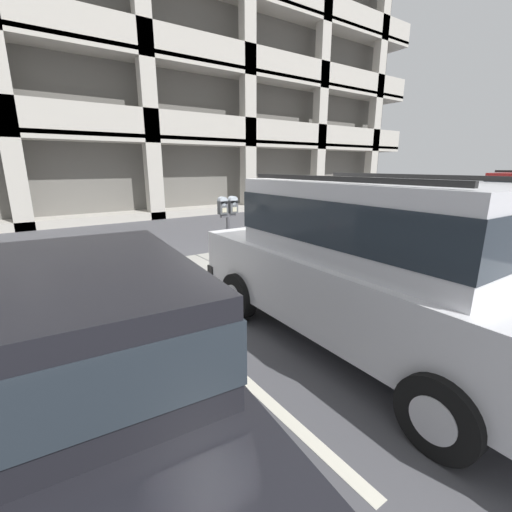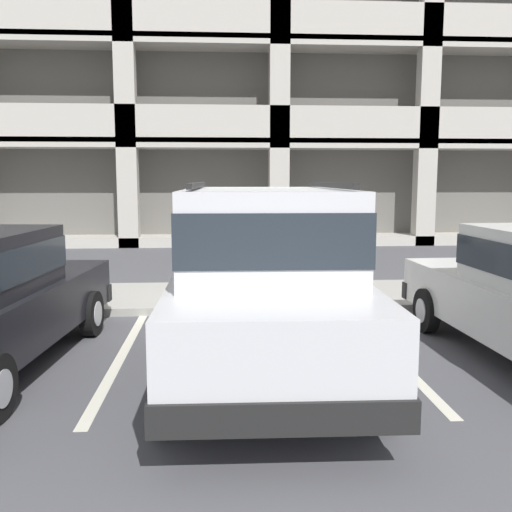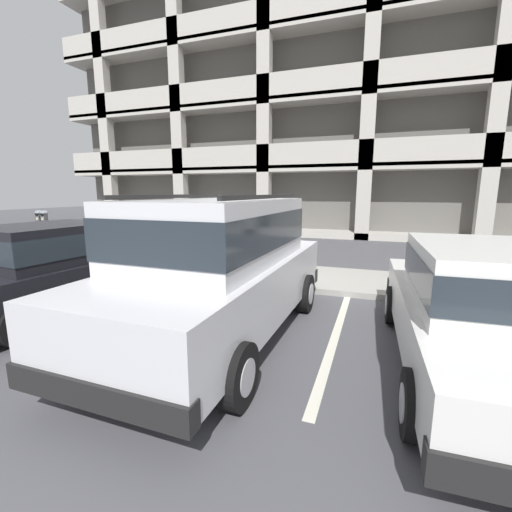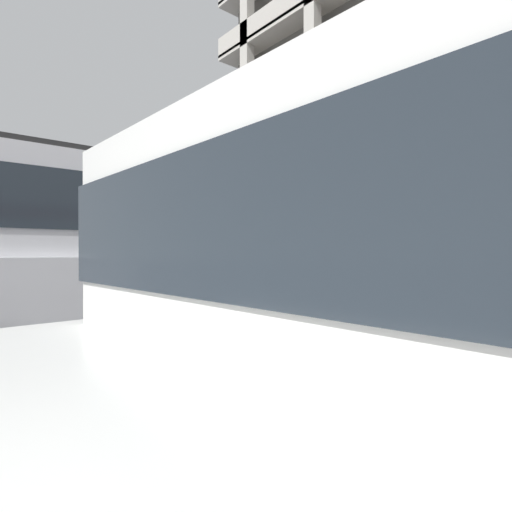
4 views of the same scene
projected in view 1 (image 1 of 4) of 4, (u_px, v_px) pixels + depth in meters
ground_plane at (254, 291)px, 6.13m from camera, size 80.00×80.00×0.10m
sidewalk at (219, 268)px, 7.13m from camera, size 40.00×2.20×0.12m
parking_stall_lines at (376, 293)px, 5.89m from camera, size 12.91×4.80×0.01m
silver_suv at (369, 258)px, 4.00m from camera, size 2.08×4.81×2.03m
red_sedan at (74, 357)px, 2.43m from camera, size 2.11×4.61×1.54m
dark_hatchback at (492, 246)px, 5.80m from camera, size 1.94×4.53×1.54m
parking_meter_near at (228, 219)px, 5.91m from camera, size 0.35×0.12×1.51m
parking_garage at (108, 49)px, 16.39m from camera, size 32.00×10.00×16.25m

